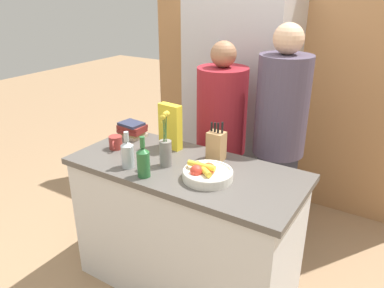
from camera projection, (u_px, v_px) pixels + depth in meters
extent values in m
plane|color=#A37F5B|center=(186.00, 281.00, 2.70)|extent=(14.00, 14.00, 0.00)
cube|color=silver|center=(185.00, 230.00, 2.53)|extent=(1.44, 0.64, 0.89)
cube|color=#56514C|center=(185.00, 169.00, 2.35)|extent=(1.50, 0.67, 0.04)
cube|color=#AD7A4C|center=(280.00, 64.00, 3.45)|extent=(2.70, 0.12, 2.60)
cube|color=#B7B7BC|center=(240.00, 107.00, 3.41)|extent=(0.88, 0.60, 1.90)
cylinder|color=#B7B7BC|center=(217.00, 104.00, 3.16)|extent=(0.02, 0.02, 1.05)
cylinder|color=silver|center=(208.00, 175.00, 2.17)|extent=(0.29, 0.29, 0.05)
torus|color=silver|center=(208.00, 171.00, 2.16)|extent=(0.29, 0.29, 0.02)
sphere|color=#C64C23|center=(209.00, 169.00, 2.16)|extent=(0.08, 0.08, 0.08)
sphere|color=red|center=(196.00, 171.00, 2.14)|extent=(0.07, 0.07, 0.07)
cylinder|color=yellow|center=(203.00, 169.00, 2.14)|extent=(0.16, 0.12, 0.03)
cylinder|color=yellow|center=(202.00, 166.00, 2.16)|extent=(0.17, 0.04, 0.03)
cube|color=tan|center=(216.00, 146.00, 2.39)|extent=(0.11, 0.09, 0.19)
cylinder|color=black|center=(212.00, 127.00, 2.36)|extent=(0.01, 0.01, 0.07)
cylinder|color=black|center=(215.00, 128.00, 2.35)|extent=(0.01, 0.01, 0.07)
cylinder|color=black|center=(218.00, 129.00, 2.33)|extent=(0.01, 0.01, 0.08)
cylinder|color=black|center=(222.00, 128.00, 2.33)|extent=(0.01, 0.01, 0.08)
cylinder|color=gray|center=(166.00, 153.00, 2.32)|extent=(0.08, 0.08, 0.17)
cylinder|color=#477538|center=(165.00, 128.00, 2.25)|extent=(0.01, 0.01, 0.17)
sphere|color=gold|center=(165.00, 114.00, 2.21)|extent=(0.03, 0.03, 0.03)
cylinder|color=#477538|center=(166.00, 128.00, 2.25)|extent=(0.02, 0.02, 0.17)
sphere|color=gold|center=(167.00, 114.00, 2.22)|extent=(0.04, 0.04, 0.04)
cylinder|color=#477538|center=(165.00, 129.00, 2.26)|extent=(0.02, 0.01, 0.15)
sphere|color=gold|center=(165.00, 117.00, 2.24)|extent=(0.03, 0.03, 0.03)
cylinder|color=#477538|center=(164.00, 132.00, 2.26)|extent=(0.01, 0.02, 0.12)
sphere|color=gold|center=(163.00, 123.00, 2.24)|extent=(0.02, 0.02, 0.02)
cylinder|color=#477538|center=(164.00, 129.00, 2.25)|extent=(0.02, 0.02, 0.15)
sphere|color=gold|center=(163.00, 117.00, 2.22)|extent=(0.03, 0.03, 0.03)
cylinder|color=#477538|center=(164.00, 129.00, 2.24)|extent=(0.03, 0.01, 0.16)
sphere|color=gold|center=(164.00, 117.00, 2.21)|extent=(0.02, 0.02, 0.02)
cube|color=yellow|center=(170.00, 127.00, 2.54)|extent=(0.17, 0.08, 0.31)
cylinder|color=#99332D|center=(116.00, 142.00, 2.57)|extent=(0.09, 0.09, 0.09)
torus|color=#99332D|center=(114.00, 145.00, 2.53)|extent=(0.04, 0.06, 0.06)
cube|color=#B7A88E|center=(134.00, 135.00, 2.79)|extent=(0.18, 0.17, 0.02)
cube|color=#99844C|center=(131.00, 133.00, 2.78)|extent=(0.17, 0.12, 0.02)
cube|color=maroon|center=(132.00, 130.00, 2.77)|extent=(0.19, 0.15, 0.02)
cube|color=maroon|center=(132.00, 127.00, 2.77)|extent=(0.19, 0.14, 0.03)
cube|color=#2D334C|center=(131.00, 124.00, 2.76)|extent=(0.18, 0.15, 0.02)
cylinder|color=#286633|center=(144.00, 164.00, 2.18)|extent=(0.08, 0.08, 0.16)
cone|color=#286633|center=(143.00, 150.00, 2.15)|extent=(0.08, 0.08, 0.03)
cylinder|color=#286633|center=(142.00, 142.00, 2.13)|extent=(0.03, 0.03, 0.07)
cylinder|color=#B2BCC1|center=(128.00, 156.00, 2.30)|extent=(0.08, 0.08, 0.14)
cone|color=#B2BCC1|center=(127.00, 143.00, 2.27)|extent=(0.08, 0.08, 0.03)
cylinder|color=#B2BCC1|center=(126.00, 137.00, 2.25)|extent=(0.03, 0.03, 0.06)
cube|color=#383842|center=(219.00, 193.00, 3.09)|extent=(0.35, 0.30, 0.78)
cylinder|color=maroon|center=(222.00, 111.00, 2.81)|extent=(0.38, 0.38, 0.65)
sphere|color=#996B4C|center=(224.00, 54.00, 2.65)|extent=(0.19, 0.19, 0.19)
cube|color=#383842|center=(273.00, 202.00, 2.90)|extent=(0.33, 0.28, 0.85)
cylinder|color=#4C4256|center=(282.00, 106.00, 2.59)|extent=(0.36, 0.36, 0.70)
sphere|color=#DBAD89|center=(289.00, 39.00, 2.42)|extent=(0.20, 0.20, 0.20)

